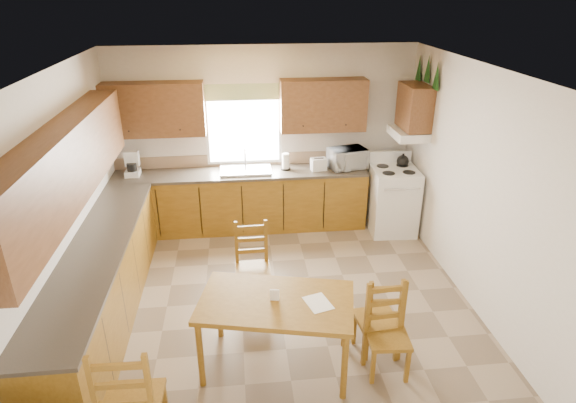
{
  "coord_description": "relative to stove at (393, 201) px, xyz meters",
  "views": [
    {
      "loc": [
        -0.41,
        -4.78,
        3.45
      ],
      "look_at": [
        0.15,
        0.3,
        1.15
      ],
      "focal_mm": 30.0,
      "sensor_mm": 36.0,
      "label": 1
    }
  ],
  "objects": [
    {
      "name": "floor",
      "position": [
        -1.88,
        -1.61,
        -0.49
      ],
      "size": [
        4.5,
        4.5,
        0.0
      ],
      "primitive_type": "plane",
      "color": "#83715B",
      "rests_on": "ground"
    },
    {
      "name": "ceiling",
      "position": [
        -1.88,
        -1.61,
        2.21
      ],
      "size": [
        4.5,
        4.5,
        0.0
      ],
      "primitive_type": "plane",
      "color": "brown",
      "rests_on": "floor"
    },
    {
      "name": "wall_left",
      "position": [
        -4.13,
        -1.61,
        0.86
      ],
      "size": [
        4.5,
        4.5,
        0.0
      ],
      "primitive_type": "plane",
      "color": "beige",
      "rests_on": "floor"
    },
    {
      "name": "wall_right",
      "position": [
        0.37,
        -1.61,
        0.86
      ],
      "size": [
        4.5,
        4.5,
        0.0
      ],
      "primitive_type": "plane",
      "color": "beige",
      "rests_on": "floor"
    },
    {
      "name": "wall_back",
      "position": [
        -1.88,
        0.64,
        0.86
      ],
      "size": [
        4.5,
        4.5,
        0.0
      ],
      "primitive_type": "plane",
      "color": "beige",
      "rests_on": "floor"
    },
    {
      "name": "wall_front",
      "position": [
        -1.88,
        -3.86,
        0.86
      ],
      "size": [
        4.5,
        4.5,
        0.0
      ],
      "primitive_type": "plane",
      "color": "beige",
      "rests_on": "floor"
    },
    {
      "name": "lower_cab_back",
      "position": [
        -2.25,
        0.34,
        -0.05
      ],
      "size": [
        3.75,
        0.6,
        0.88
      ],
      "primitive_type": "cube",
      "color": "brown",
      "rests_on": "floor"
    },
    {
      "name": "lower_cab_left",
      "position": [
        -3.83,
        -1.76,
        -0.05
      ],
      "size": [
        0.6,
        3.6,
        0.88
      ],
      "primitive_type": "cube",
      "color": "brown",
      "rests_on": "floor"
    },
    {
      "name": "counter_back",
      "position": [
        -2.25,
        0.34,
        0.41
      ],
      "size": [
        3.75,
        0.63,
        0.04
      ],
      "primitive_type": "cube",
      "color": "#433B32",
      "rests_on": "lower_cab_back"
    },
    {
      "name": "counter_left",
      "position": [
        -3.83,
        -1.76,
        0.41
      ],
      "size": [
        0.63,
        3.6,
        0.04
      ],
      "primitive_type": "cube",
      "color": "#433B32",
      "rests_on": "lower_cab_left"
    },
    {
      "name": "backsplash",
      "position": [
        -2.25,
        0.63,
        0.52
      ],
      "size": [
        3.75,
        0.01,
        0.18
      ],
      "primitive_type": "cube",
      "color": "#886E54",
      "rests_on": "counter_back"
    },
    {
      "name": "upper_cab_back_left",
      "position": [
        -3.43,
        0.48,
        1.37
      ],
      "size": [
        1.41,
        0.33,
        0.75
      ],
      "primitive_type": "cube",
      "color": "brown",
      "rests_on": "wall_back"
    },
    {
      "name": "upper_cab_back_right",
      "position": [
        -1.02,
        0.48,
        1.37
      ],
      "size": [
        1.25,
        0.33,
        0.75
      ],
      "primitive_type": "cube",
      "color": "brown",
      "rests_on": "wall_back"
    },
    {
      "name": "upper_cab_left",
      "position": [
        -3.96,
        -1.76,
        1.37
      ],
      "size": [
        0.33,
        3.6,
        0.75
      ],
      "primitive_type": "cube",
      "color": "brown",
      "rests_on": "wall_left"
    },
    {
      "name": "upper_cab_stove",
      "position": [
        0.2,
        0.04,
        1.41
      ],
      "size": [
        0.33,
        0.62,
        0.62
      ],
      "primitive_type": "cube",
      "color": "brown",
      "rests_on": "wall_right"
    },
    {
      "name": "range_hood",
      "position": [
        0.15,
        0.04,
        1.03
      ],
      "size": [
        0.44,
        0.62,
        0.12
      ],
      "primitive_type": "cube",
      "color": "silver",
      "rests_on": "wall_right"
    },
    {
      "name": "window_frame",
      "position": [
        -2.18,
        0.61,
        1.06
      ],
      "size": [
        1.13,
        0.02,
        1.18
      ],
      "primitive_type": "cube",
      "color": "silver",
      "rests_on": "wall_back"
    },
    {
      "name": "window_pane",
      "position": [
        -2.18,
        0.61,
        1.06
      ],
      "size": [
        1.05,
        0.01,
        1.1
      ],
      "primitive_type": "cube",
      "color": "white",
      "rests_on": "wall_back"
    },
    {
      "name": "window_valance",
      "position": [
        -2.18,
        0.58,
        1.56
      ],
      "size": [
        1.19,
        0.01,
        0.24
      ],
      "primitive_type": "cube",
      "color": "#497837",
      "rests_on": "wall_back"
    },
    {
      "name": "sink_basin",
      "position": [
        -2.18,
        0.34,
        0.45
      ],
      "size": [
        0.75,
        0.45,
        0.04
      ],
      "primitive_type": "cube",
      "color": "silver",
      "rests_on": "counter_back"
    },
    {
      "name": "pine_decal_a",
      "position": [
        0.33,
        -0.28,
        1.89
      ],
      "size": [
        0.22,
        0.22,
        0.36
      ],
      "primitive_type": "cone",
      "color": "#163F14",
      "rests_on": "wall_right"
    },
    {
      "name": "pine_decal_b",
      "position": [
        0.33,
        0.04,
        1.93
      ],
      "size": [
        0.22,
        0.22,
        0.36
      ],
      "primitive_type": "cone",
      "color": "#163F14",
      "rests_on": "wall_right"
    },
    {
      "name": "pine_decal_c",
      "position": [
        0.33,
        0.36,
        1.89
      ],
      "size": [
        0.22,
        0.22,
        0.36
      ],
      "primitive_type": "cone",
      "color": "#163F14",
      "rests_on": "wall_right"
    },
    {
      "name": "stove",
      "position": [
        0.0,
        0.0,
        0.0
      ],
      "size": [
        0.69,
        0.71,
        0.97
      ],
      "primitive_type": "cube",
      "rotation": [
        0.0,
        0.0,
        -0.04
      ],
      "color": "silver",
      "rests_on": "floor"
    },
    {
      "name": "coffeemaker",
      "position": [
        -3.82,
        0.37,
        0.59
      ],
      "size": [
        0.2,
        0.23,
        0.31
      ],
      "primitive_type": "cube",
      "rotation": [
        0.0,
        0.0,
        0.05
      ],
      "color": "silver",
      "rests_on": "counter_back"
    },
    {
      "name": "paper_towel",
      "position": [
        -1.58,
        0.38,
        0.56
      ],
      "size": [
        0.13,
        0.13,
        0.25
      ],
      "primitive_type": "cylinder",
      "rotation": [
        0.0,
        0.0,
        0.31
      ],
      "color": "white",
      "rests_on": "counter_back"
    },
    {
      "name": "toaster",
      "position": [
        -1.09,
        0.29,
        0.52
      ],
      "size": [
        0.24,
        0.17,
        0.18
      ],
      "primitive_type": "cube",
      "rotation": [
        0.0,
        0.0,
        0.15
      ],
      "color": "silver",
      "rests_on": "counter_back"
    },
    {
      "name": "microwave",
      "position": [
        -0.65,
        0.34,
        0.58
      ],
      "size": [
        0.58,
        0.47,
        0.3
      ],
      "primitive_type": "imported",
      "rotation": [
        0.0,
        0.0,
        0.25
      ],
      "color": "silver",
      "rests_on": "counter_back"
    },
    {
      "name": "dining_table",
      "position": [
        -1.99,
        -2.68,
        -0.1
      ],
      "size": [
        1.58,
        1.12,
        0.77
      ],
      "primitive_type": "cube",
      "rotation": [
        0.0,
        0.0,
        -0.23
      ],
      "color": "brown",
      "rests_on": "floor"
    },
    {
      "name": "chair_near_left",
      "position": [
        -3.2,
        -3.47,
        0.06
      ],
      "size": [
        0.47,
        0.45,
        1.09
      ],
      "primitive_type": "cube",
      "rotation": [
        0.0,
        0.0,
        3.11
      ],
      "color": "brown",
      "rests_on": "floor"
    },
    {
      "name": "chair_near_right",
      "position": [
        -0.99,
        -2.61,
        -0.01
      ],
      "size": [
        0.43,
        0.41,
        0.95
      ],
      "primitive_type": "cube",
      "rotation": [
        0.0,
        0.0,
        3.22
      ],
      "color": "brown",
      "rests_on": "floor"
    },
    {
      "name": "chair_far_left",
      "position": [
        -2.17,
        -1.58,
        -0.0
      ],
      "size": [
        0.41,
        0.39,
        0.97
      ],
      "primitive_type": "cube",
      "rotation": [
        0.0,
        0.0,
        0.02
      ],
      "color": "brown",
      "rests_on": "floor"
    },
    {
      "name": "chair_far_right",
      "position": [
        -0.95,
        -2.89,
        -0.03
      ],
      "size": [
        0.41,
        0.39,
        0.92
      ],
      "primitive_type": "cube",
      "rotation": [
        0.0,
        0.0,
        -0.07
      ],
      "color": "brown",
      "rests_on": "floor"
    },
    {
      "name": "table_paper",
      "position": [
        -1.61,
        -2.77,
        0.28
      ],
      "size": [
        0.28,
        0.32,
        0.0
      ],
      "primitive_type": "cube",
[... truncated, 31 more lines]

